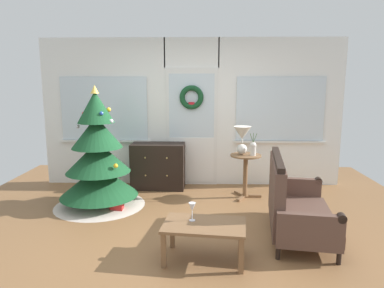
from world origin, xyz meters
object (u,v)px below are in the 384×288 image
(coffee_table, at_px, (204,229))
(wine_glass, at_px, (192,208))
(side_table, at_px, (246,167))
(gift_box, at_px, (117,205))
(table_lamp, at_px, (242,136))
(dresser_cabinet, at_px, (158,166))
(settee_sofa, at_px, (292,205))
(christmas_tree, at_px, (98,164))
(flower_vase, at_px, (253,148))

(coffee_table, bearing_deg, wine_glass, 148.48)
(side_table, height_order, gift_box, side_table)
(side_table, xyz_separation_m, gift_box, (-1.89, -0.66, -0.41))
(table_lamp, bearing_deg, dresser_cabinet, 163.05)
(coffee_table, distance_m, wine_glass, 0.25)
(dresser_cabinet, height_order, wine_glass, dresser_cabinet)
(side_table, xyz_separation_m, coffee_table, (-0.66, -1.99, -0.16))
(settee_sofa, distance_m, side_table, 1.42)
(gift_box, bearing_deg, dresser_cabinet, 67.82)
(dresser_cabinet, bearing_deg, christmas_tree, -130.82)
(table_lamp, height_order, gift_box, table_lamp)
(wine_glass, height_order, gift_box, wine_glass)
(dresser_cabinet, bearing_deg, side_table, -17.74)
(christmas_tree, height_order, coffee_table, christmas_tree)
(table_lamp, relative_size, flower_vase, 1.26)
(christmas_tree, distance_m, side_table, 2.25)
(wine_glass, distance_m, gift_box, 1.73)
(settee_sofa, relative_size, table_lamp, 3.41)
(flower_vase, relative_size, gift_box, 2.04)
(settee_sofa, xyz_separation_m, wine_glass, (-1.18, -0.56, 0.16))
(table_lamp, distance_m, wine_glass, 2.13)
(christmas_tree, xyz_separation_m, coffee_table, (1.54, -1.56, -0.30))
(coffee_table, bearing_deg, gift_box, 132.75)
(flower_vase, bearing_deg, wine_glass, -115.52)
(dresser_cabinet, distance_m, gift_box, 1.24)
(settee_sofa, relative_size, side_table, 2.17)
(table_lamp, height_order, wine_glass, table_lamp)
(christmas_tree, height_order, gift_box, christmas_tree)
(coffee_table, bearing_deg, settee_sofa, 31.00)
(table_lamp, xyz_separation_m, gift_box, (-1.83, -0.70, -0.89))
(christmas_tree, relative_size, side_table, 2.56)
(christmas_tree, distance_m, wine_glass, 2.06)
(flower_vase, xyz_separation_m, coffee_table, (-0.76, -1.93, -0.48))
(christmas_tree, relative_size, gift_box, 10.33)
(table_lamp, relative_size, wine_glass, 2.26)
(settee_sofa, xyz_separation_m, coffee_table, (-1.06, -0.63, -0.04))
(flower_vase, bearing_deg, dresser_cabinet, 161.32)
(table_lamp, bearing_deg, side_table, -33.69)
(flower_vase, bearing_deg, settee_sofa, -77.07)
(side_table, distance_m, flower_vase, 0.34)
(side_table, bearing_deg, flower_vase, -30.96)
(gift_box, bearing_deg, christmas_tree, 143.52)
(side_table, relative_size, flower_vase, 1.98)
(coffee_table, bearing_deg, table_lamp, 73.60)
(side_table, height_order, coffee_table, side_table)
(flower_vase, relative_size, wine_glass, 1.79)
(flower_vase, relative_size, coffee_table, 0.39)
(dresser_cabinet, relative_size, coffee_table, 1.02)
(side_table, bearing_deg, settee_sofa, -73.66)
(settee_sofa, height_order, side_table, settee_sofa)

